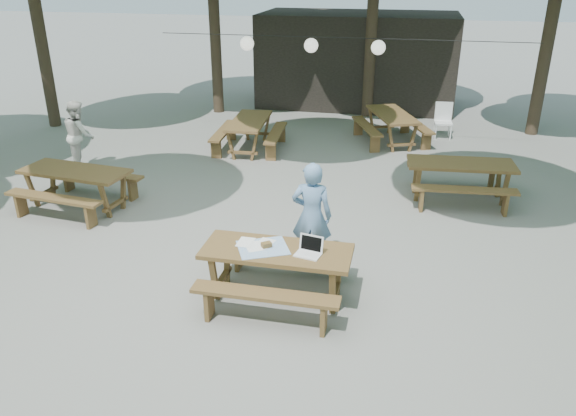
% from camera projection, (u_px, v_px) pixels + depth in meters
% --- Properties ---
extents(ground, '(80.00, 80.00, 0.00)m').
position_uv_depth(ground, '(255.00, 250.00, 9.03)').
color(ground, slate).
rests_on(ground, ground).
extents(pavilion, '(6.00, 3.00, 2.80)m').
position_uv_depth(pavilion, '(357.00, 59.00, 17.74)').
color(pavilion, black).
rests_on(pavilion, ground).
extents(main_picnic_table, '(2.00, 1.58, 0.75)m').
position_uv_depth(main_picnic_table, '(277.00, 273.00, 7.61)').
color(main_picnic_table, brown).
rests_on(main_picnic_table, ground).
extents(picnic_table_nw, '(2.08, 1.79, 0.75)m').
position_uv_depth(picnic_table_nw, '(77.00, 188.00, 10.44)').
color(picnic_table_nw, brown).
rests_on(picnic_table_nw, ground).
extents(picnic_table_ne, '(2.06, 1.73, 0.75)m').
position_uv_depth(picnic_table_ne, '(459.00, 180.00, 10.82)').
color(picnic_table_ne, brown).
rests_on(picnic_table_ne, ground).
extents(picnic_table_far_w, '(1.72, 2.05, 0.75)m').
position_uv_depth(picnic_table_far_w, '(250.00, 134.00, 13.67)').
color(picnic_table_far_w, brown).
rests_on(picnic_table_far_w, ground).
extents(picnic_table_far_e, '(2.16, 2.34, 0.75)m').
position_uv_depth(picnic_table_far_e, '(391.00, 127.00, 14.23)').
color(picnic_table_far_e, brown).
rests_on(picnic_table_far_e, ground).
extents(woman, '(0.61, 0.40, 1.65)m').
position_uv_depth(woman, '(312.00, 216.00, 8.26)').
color(woman, '#678EBD').
rests_on(woman, ground).
extents(second_person, '(0.92, 0.94, 1.52)m').
position_uv_depth(second_person, '(79.00, 135.00, 12.32)').
color(second_person, silver).
rests_on(second_person, ground).
extents(plastic_chair, '(0.47, 0.47, 0.90)m').
position_uv_depth(plastic_chair, '(443.00, 128.00, 14.67)').
color(plastic_chair, white).
rests_on(plastic_chair, ground).
extents(laptop, '(0.38, 0.32, 0.24)m').
position_uv_depth(laptop, '(309.00, 250.00, 7.33)').
color(laptop, white).
rests_on(laptop, main_picnic_table).
extents(tabletop_clutter, '(0.83, 0.78, 0.08)m').
position_uv_depth(tabletop_clutter, '(263.00, 247.00, 7.51)').
color(tabletop_clutter, '#3A7DC6').
rests_on(tabletop_clutter, main_picnic_table).
extents(paper_lanterns, '(9.00, 0.34, 0.38)m').
position_uv_depth(paper_lanterns, '(312.00, 45.00, 13.45)').
color(paper_lanterns, black).
rests_on(paper_lanterns, ground).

